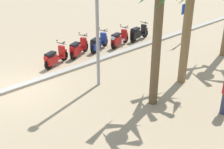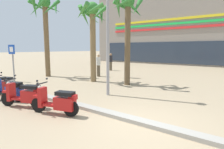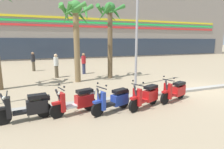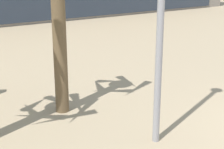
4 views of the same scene
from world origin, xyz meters
name	(u,v)px [view 2 (image 2 of 4)]	position (x,y,z in m)	size (l,w,h in m)	color
ground_plane	(141,124)	(0.00, 0.00, 0.00)	(200.00, 200.00, 0.00)	#9E896B
curb_strip	(142,122)	(0.00, 0.05, 0.06)	(60.00, 0.36, 0.12)	gray
scooter_red_last_in_row	(2,85)	(-6.89, -0.85, 0.46)	(1.75, 0.74, 1.17)	black
scooter_blue_gap_after_mid	(9,90)	(-5.57, -1.14, 0.44)	(1.72, 0.85, 1.17)	black
scooter_red_mid_rear	(25,95)	(-4.20, -1.19, 0.46)	(1.68, 0.89, 1.17)	black
scooter_red_mid_front	(58,102)	(-2.58, -0.95, 0.44)	(1.71, 0.81, 1.17)	black
crossing_sign	(13,59)	(-10.15, 1.25, 1.50)	(0.59, 0.17, 2.40)	#939399
palm_tree_near_sign	(128,19)	(-3.57, 4.81, 3.84)	(1.99, 2.03, 5.19)	brown
palm_tree_mid_walkway	(45,18)	(-10.36, 3.97, 4.43)	(2.51, 2.52, 5.97)	brown
palm_tree_far_corner	(92,23)	(-5.96, 4.40, 3.78)	(2.18, 2.20, 5.05)	olive
pedestrian_by_palm_tree	(98,65)	(-7.15, 6.28, 0.91)	(0.34, 0.34, 1.73)	brown
pedestrian_window_shopping	(111,61)	(-8.84, 10.03, 0.89)	(0.34, 0.34, 1.68)	brown
pedestrian_strolling_near_curb	(128,66)	(-4.98, 7.07, 0.89)	(0.34, 0.34, 1.68)	#2D3351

